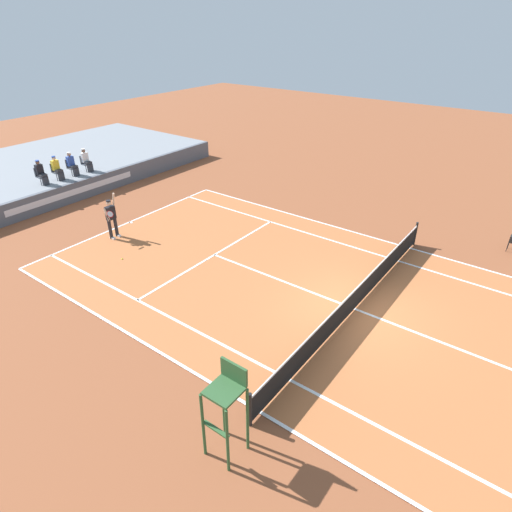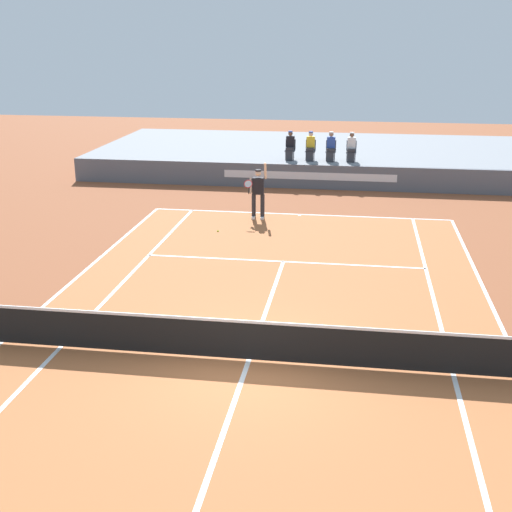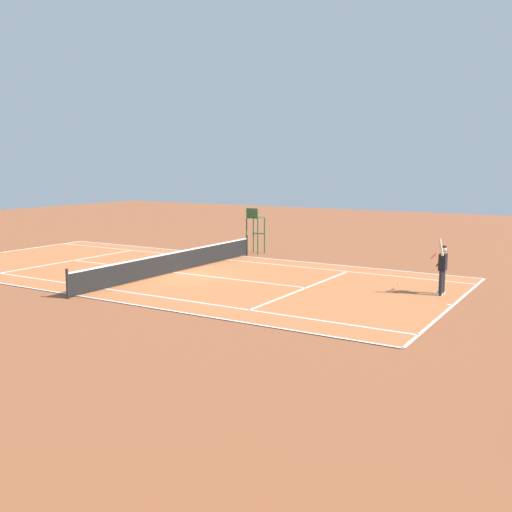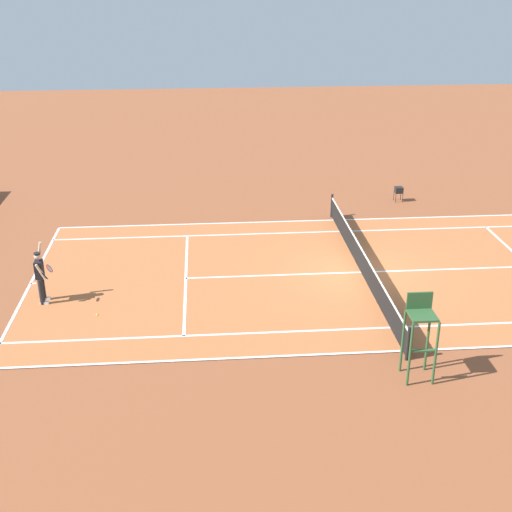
% 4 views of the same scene
% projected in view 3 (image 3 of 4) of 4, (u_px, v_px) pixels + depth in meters
% --- Properties ---
extents(ground_plane, '(80.00, 80.00, 0.00)m').
position_uv_depth(ground_plane, '(175.00, 273.00, 25.75)').
color(ground_plane, brown).
extents(court, '(11.08, 23.88, 0.03)m').
position_uv_depth(court, '(175.00, 273.00, 25.75)').
color(court, '#B76638').
rests_on(court, ground).
extents(net, '(11.98, 0.10, 1.07)m').
position_uv_depth(net, '(175.00, 261.00, 25.67)').
color(net, black).
rests_on(net, ground).
extents(tennis_player, '(0.76, 0.63, 2.08)m').
position_uv_depth(tennis_player, '(442.00, 268.00, 21.14)').
color(tennis_player, '#232328').
rests_on(tennis_player, ground).
extents(tennis_ball, '(0.07, 0.07, 0.07)m').
position_uv_depth(tennis_ball, '(399.00, 284.00, 23.19)').
color(tennis_ball, '#D1E533').
rests_on(tennis_ball, ground).
extents(umpire_chair, '(0.77, 0.77, 2.44)m').
position_uv_depth(umpire_chair, '(255.00, 225.00, 31.24)').
color(umpire_chair, '#2D562D').
rests_on(umpire_chair, ground).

